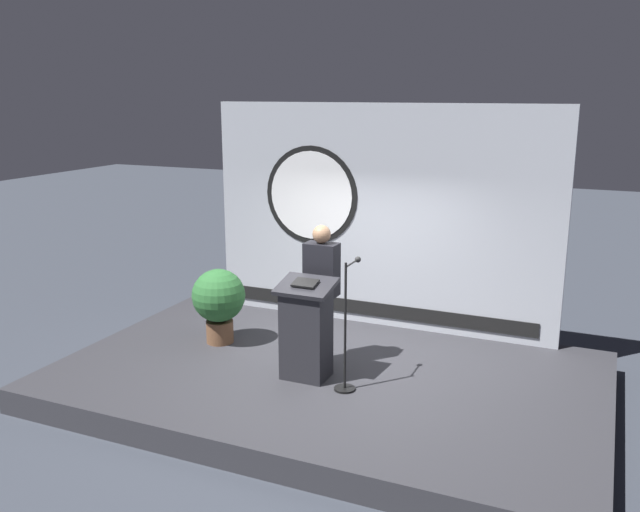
% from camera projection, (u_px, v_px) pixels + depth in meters
% --- Properties ---
extents(ground_plane, '(40.00, 40.00, 0.00)m').
position_uv_depth(ground_plane, '(327.00, 393.00, 8.22)').
color(ground_plane, '#383D47').
extents(stage_platform, '(6.40, 4.00, 0.30)m').
position_uv_depth(stage_platform, '(327.00, 381.00, 8.18)').
color(stage_platform, '#333338').
rests_on(stage_platform, ground).
extents(banner_display, '(4.99, 0.12, 3.12)m').
position_uv_depth(banner_display, '(377.00, 217.00, 9.43)').
color(banner_display, '#B2B7C1').
rests_on(banner_display, stage_platform).
extents(podium, '(0.64, 0.50, 1.19)m').
position_uv_depth(podium, '(306.00, 330.00, 7.81)').
color(podium, '#26262B').
rests_on(podium, stage_platform).
extents(speaker_person, '(0.40, 0.26, 1.73)m').
position_uv_depth(speaker_person, '(322.00, 294.00, 8.17)').
color(speaker_person, black).
rests_on(speaker_person, stage_platform).
extents(microphone_stand, '(0.24, 0.52, 1.48)m').
position_uv_depth(microphone_stand, '(347.00, 345.00, 7.52)').
color(microphone_stand, black).
rests_on(microphone_stand, stage_platform).
extents(potted_plant, '(0.70, 0.70, 1.00)m').
position_uv_depth(potted_plant, '(219.00, 299.00, 8.91)').
color(potted_plant, brown).
rests_on(potted_plant, stage_platform).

